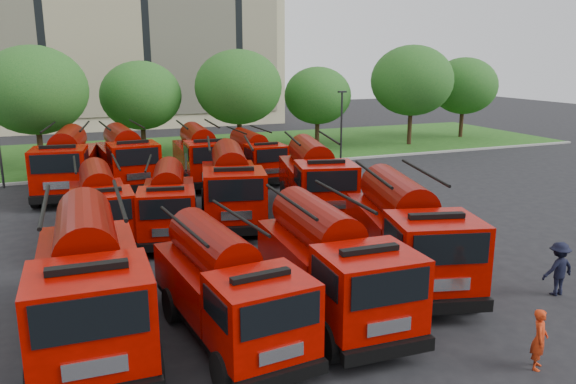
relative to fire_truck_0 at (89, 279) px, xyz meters
The scene contains 29 objects.
ground 7.41m from the fire_truck_0, 31.46° to the left, with size 140.00×140.00×0.00m, color black.
lawn 30.43m from the fire_truck_0, 78.34° to the left, with size 70.00×16.00×0.12m, color #174412.
curb 22.58m from the fire_truck_0, 74.17° to the left, with size 70.00×0.30×0.14m, color gray.
apartment_building 53.42m from the fire_truck_0, 81.05° to the left, with size 30.00×14.18×25.00m.
tree_2 25.58m from the fire_truck_0, 94.21° to the left, with size 6.72×6.72×8.22m.
tree_3 28.38m from the fire_truck_0, 79.51° to the left, with size 5.88×5.88×7.19m.
tree_4 29.13m from the fire_truck_0, 65.19° to the left, with size 6.55×6.55×8.01m.
tree_5 33.41m from the fire_truck_0, 54.92° to the left, with size 5.46×5.46×6.68m.
tree_6 37.60m from the fire_truck_0, 43.50° to the left, with size 6.89×6.89×8.42m.
tree_7 44.11m from the fire_truck_0, 39.11° to the left, with size 6.05×6.05×7.39m.
lamp_post_1 27.74m from the fire_truck_0, 49.12° to the left, with size 0.60×0.25×5.11m.
fire_truck_0 is the anchor object (origin of this frame).
fire_truck_1 3.62m from the fire_truck_0, 18.83° to the right, with size 2.98×6.80×3.00m.
fire_truck_2 6.73m from the fire_truck_0, ahead, with size 2.80×7.17×3.23m.
fire_truck_3 10.34m from the fire_truck_0, ahead, with size 4.37×7.90×3.41m.
fire_truck_4 9.07m from the fire_truck_0, 84.74° to the left, with size 2.47×6.63×3.01m.
fire_truck_5 9.30m from the fire_truck_0, 67.33° to the left, with size 3.44×6.74×2.93m.
fire_truck_6 11.74m from the fire_truck_0, 55.33° to the left, with size 4.16×7.86×3.41m.
fire_truck_7 14.63m from the fire_truck_0, 41.53° to the left, with size 4.19×7.89×3.42m.
fire_truck_8 18.08m from the fire_truck_0, 91.01° to the left, with size 3.71×8.06×3.54m.
fire_truck_9 19.14m from the fire_truck_0, 81.12° to the left, with size 3.14×7.67×3.42m.
fire_truck_10 19.65m from the fire_truck_0, 68.23° to the left, with size 3.00×7.48×3.35m.
fire_truck_11 20.83m from the fire_truck_0, 59.57° to the left, with size 2.47×6.45×2.91m.
firefighter_0 11.65m from the fire_truck_0, 28.57° to the right, with size 0.57×0.42×1.56m, color #B02A0D.
firefighter_1 8.49m from the fire_truck_0, 21.13° to the right, with size 0.86×0.47×1.77m, color #B02A0D.
firefighter_2 10.33m from the fire_truck_0, ahead, with size 1.03×0.58×1.75m, color #B02A0D.
firefighter_3 14.39m from the fire_truck_0, ahead, with size 1.15×0.59×1.77m, color black.
firefighter_4 6.20m from the fire_truck_0, 98.00° to the left, with size 0.74×0.48×1.50m, color black.
firefighter_5 13.71m from the fire_truck_0, 33.19° to the left, with size 1.40×0.60×1.51m, color #B02A0D.
Camera 1 is at (-6.39, -18.58, 7.55)m, focal length 35.00 mm.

